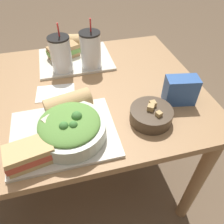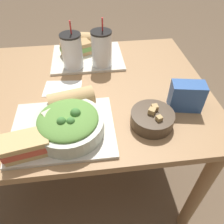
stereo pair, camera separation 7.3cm
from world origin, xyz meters
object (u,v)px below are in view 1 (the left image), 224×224
(soup_bowl, at_px, (151,114))
(napkin_folded, at_px, (56,92))
(salad_bowl, at_px, (70,127))
(drink_cup_dark, at_px, (61,55))
(baguette_near, at_px, (69,103))
(drink_cup_red, at_px, (91,51))
(sandwich_near, at_px, (30,154))
(baguette_far, at_px, (80,41))
(sandwich_far, at_px, (64,51))
(chip_bag, at_px, (180,90))

(soup_bowl, bearing_deg, napkin_folded, 142.37)
(salad_bowl, height_order, soup_bowl, salad_bowl)
(salad_bowl, height_order, drink_cup_dark, drink_cup_dark)
(drink_cup_dark, bearing_deg, baguette_near, -90.60)
(drink_cup_red, bearing_deg, sandwich_near, -119.53)
(drink_cup_dark, bearing_deg, napkin_folded, -108.10)
(salad_bowl, bearing_deg, baguette_far, 78.67)
(sandwich_far, distance_m, drink_cup_dark, 0.13)
(sandwich_far, bearing_deg, salad_bowl, -115.49)
(soup_bowl, height_order, drink_cup_dark, drink_cup_dark)
(baguette_far, distance_m, drink_cup_dark, 0.23)
(sandwich_far, xyz_separation_m, drink_cup_dark, (-0.02, -0.12, 0.05))
(baguette_far, bearing_deg, soup_bowl, -152.19)
(sandwich_near, distance_m, sandwich_far, 0.64)
(chip_bag, bearing_deg, drink_cup_red, 141.27)
(baguette_near, relative_size, drink_cup_dark, 0.82)
(salad_bowl, distance_m, drink_cup_red, 0.46)
(salad_bowl, relative_size, drink_cup_dark, 1.07)
(baguette_near, xyz_separation_m, sandwich_far, (0.02, 0.42, -0.01))
(baguette_near, bearing_deg, baguette_far, -25.78)
(baguette_far, height_order, drink_cup_dark, drink_cup_dark)
(napkin_folded, bearing_deg, chip_bag, -20.96)
(baguette_near, bearing_deg, drink_cup_red, -38.04)
(baguette_near, distance_m, chip_bag, 0.44)
(baguette_far, bearing_deg, chip_bag, -137.05)
(sandwich_far, distance_m, napkin_folded, 0.29)
(soup_bowl, height_order, drink_cup_red, drink_cup_red)
(soup_bowl, relative_size, baguette_far, 0.87)
(soup_bowl, relative_size, sandwich_far, 0.91)
(baguette_near, bearing_deg, drink_cup_dark, -13.39)
(baguette_far, height_order, napkin_folded, baguette_far)
(napkin_folded, bearing_deg, soup_bowl, -37.63)
(sandwich_near, xyz_separation_m, drink_cup_red, (0.28, 0.50, 0.05))
(sandwich_far, height_order, drink_cup_red, drink_cup_red)
(sandwich_far, xyz_separation_m, chip_bag, (0.42, -0.46, 0.01))
(sandwich_near, distance_m, baguette_near, 0.24)
(soup_bowl, relative_size, drink_cup_dark, 0.70)
(napkin_folded, bearing_deg, baguette_near, -71.63)
(sandwich_far, bearing_deg, soup_bowl, -85.77)
(drink_cup_dark, relative_size, chip_bag, 1.67)
(drink_cup_dark, bearing_deg, baguette_far, 60.44)
(baguette_far, bearing_deg, napkin_folded, 167.34)
(soup_bowl, bearing_deg, baguette_near, 158.36)
(sandwich_near, relative_size, drink_cup_dark, 0.71)
(sandwich_far, bearing_deg, drink_cup_dark, -120.61)
(drink_cup_dark, height_order, chip_bag, drink_cup_dark)
(salad_bowl, relative_size, baguette_near, 1.31)
(drink_cup_red, distance_m, napkin_folded, 0.26)
(baguette_near, distance_m, baguette_far, 0.51)
(baguette_far, xyz_separation_m, drink_cup_red, (0.03, -0.20, 0.04))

